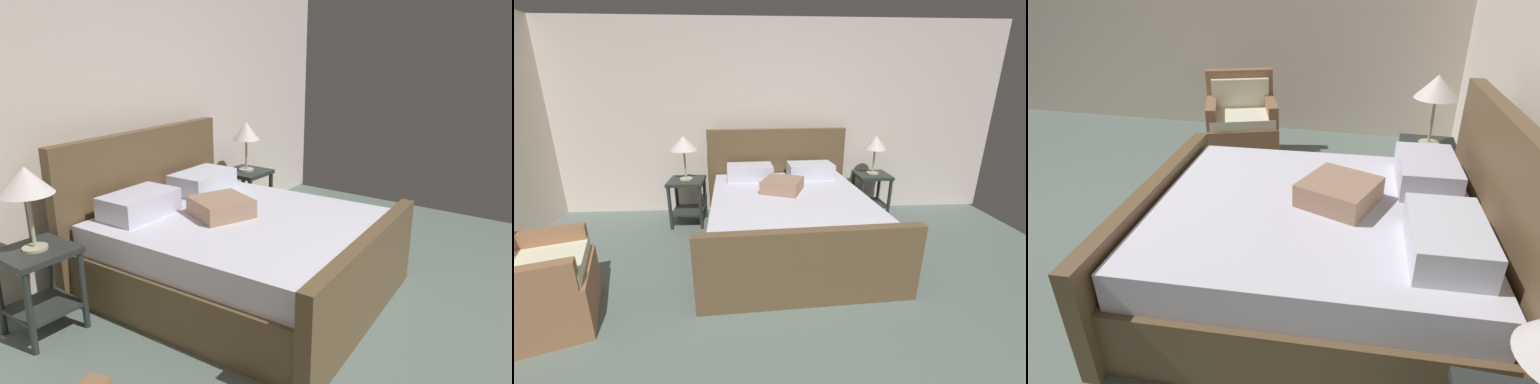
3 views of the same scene
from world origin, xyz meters
The scene contains 6 objects.
ground_plane centered at (0.00, 0.00, -0.01)m, with size 6.01×6.61×0.02m, color slate.
wall_side_left centered at (-3.06, 0.00, 1.28)m, with size 0.12×6.73×2.56m, color beige.
bed centered at (0.05, 2.16, 0.35)m, with size 1.96×2.22×1.20m.
nightstand_left centered at (-1.18, 2.83, 0.40)m, with size 0.44×0.44×0.60m.
table_lamp_left centered at (-1.18, 2.83, 1.05)m, with size 0.34×0.34×0.56m.
armchair centered at (-1.99, 0.99, 0.35)m, with size 0.93×0.93×0.90m.
Camera 3 is at (2.25, 2.42, 1.85)m, focal length 30.03 mm.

